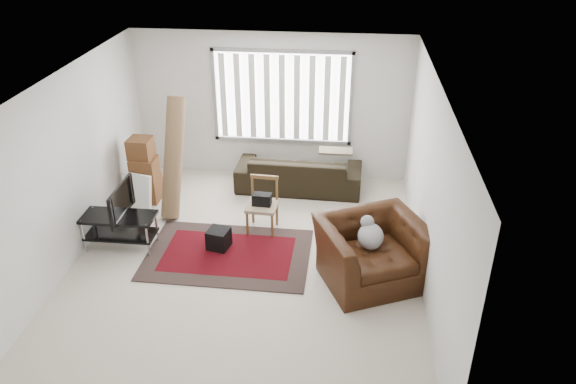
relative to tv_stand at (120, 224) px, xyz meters
name	(u,v)px	position (x,y,z in m)	size (l,w,h in m)	color
room	(250,139)	(1.98, 0.25, 1.37)	(6.00, 6.02, 2.71)	beige
persian_rug	(228,254)	(1.65, -0.06, -0.38)	(2.44, 1.65, 0.02)	black
tv_stand	(120,224)	(0.00, 0.00, 0.00)	(1.09, 0.49, 0.54)	black
tv	(116,201)	(0.00, 0.00, 0.40)	(0.88, 0.11, 0.51)	black
subwoofer	(219,239)	(1.48, 0.11, -0.22)	(0.31, 0.31, 0.31)	black
moving_boxes	(144,172)	(-0.11, 1.48, 0.14)	(0.48, 0.45, 1.15)	brown
white_flatpack	(137,193)	(-0.13, 1.10, -0.06)	(0.51, 0.07, 0.66)	silver
rolled_rug	(173,158)	(0.54, 1.17, 0.59)	(0.30, 0.30, 1.98)	brown
sofa	(299,167)	(2.51, 2.19, 0.04)	(2.23, 0.97, 0.86)	black
side_chair	(262,203)	(2.06, 0.72, 0.09)	(0.50, 0.50, 0.88)	#89775A
armchair	(372,248)	(3.74, -0.40, 0.12)	(1.74, 1.65, 1.02)	#34190A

